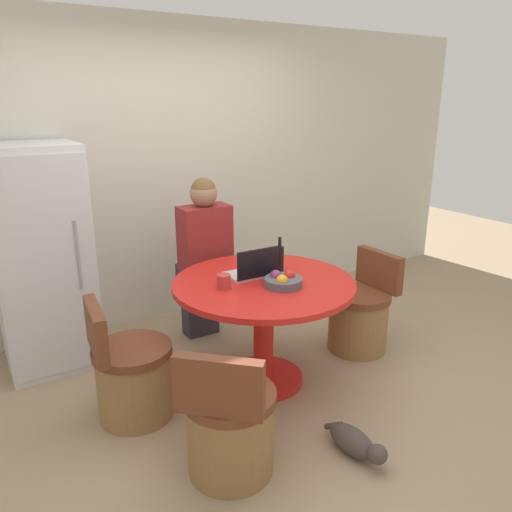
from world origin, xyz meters
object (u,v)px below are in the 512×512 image
(chair_right_side, at_px, (360,316))
(cat, at_px, (355,442))
(dining_table, at_px, (264,308))
(laptop, at_px, (253,270))
(refrigerator, at_px, (41,259))
(chair_near_left_corner, at_px, (230,427))
(person_seated, at_px, (203,252))
(bottle, at_px, (280,258))
(chair_left_side, at_px, (132,377))
(fruit_bowl, at_px, (283,281))

(chair_right_side, relative_size, cat, 1.73)
(dining_table, distance_m, laptop, 0.27)
(refrigerator, relative_size, chair_near_left_corner, 2.10)
(refrigerator, bearing_deg, chair_right_side, -27.04)
(person_seated, bearing_deg, refrigerator, -13.11)
(laptop, bearing_deg, bottle, -179.49)
(dining_table, relative_size, cat, 2.72)
(dining_table, relative_size, bottle, 4.97)
(person_seated, bearing_deg, dining_table, 93.12)
(refrigerator, height_order, bottle, refrigerator)
(dining_table, bearing_deg, bottle, 29.70)
(chair_right_side, bearing_deg, dining_table, -90.00)
(refrigerator, xyz_separation_m, laptop, (1.20, -1.00, -0.01))
(chair_near_left_corner, relative_size, chair_left_side, 1.00)
(chair_right_side, bearing_deg, fruit_bowl, -80.59)
(chair_near_left_corner, distance_m, fruit_bowl, 1.02)
(chair_left_side, distance_m, chair_right_side, 1.85)
(person_seated, bearing_deg, cat, 92.41)
(dining_table, bearing_deg, chair_left_side, 174.26)
(chair_right_side, distance_m, cat, 1.32)
(chair_left_side, height_order, fruit_bowl, fruit_bowl)
(cat, bearing_deg, chair_left_side, -142.32)
(refrigerator, distance_m, fruit_bowl, 1.79)
(fruit_bowl, xyz_separation_m, bottle, (0.15, 0.26, 0.06))
(laptop, bearing_deg, chair_right_side, 174.12)
(chair_near_left_corner, height_order, bottle, bottle)
(chair_left_side, bearing_deg, cat, -131.34)
(refrigerator, height_order, cat, refrigerator)
(dining_table, xyz_separation_m, person_seated, (-0.05, 0.84, 0.19))
(laptop, relative_size, fruit_bowl, 1.31)
(chair_right_side, height_order, laptop, laptop)
(chair_left_side, height_order, person_seated, person_seated)
(refrigerator, xyz_separation_m, person_seated, (1.17, -0.27, -0.07))
(refrigerator, relative_size, chair_left_side, 2.10)
(bottle, bearing_deg, laptop, -179.49)
(refrigerator, relative_size, person_seated, 1.21)
(laptop, distance_m, bottle, 0.23)
(chair_right_side, bearing_deg, chair_left_side, -93.47)
(dining_table, bearing_deg, chair_right_side, 1.21)
(refrigerator, height_order, chair_left_side, refrigerator)
(refrigerator, height_order, person_seated, refrigerator)
(laptop, bearing_deg, chair_left_side, 1.51)
(chair_right_side, distance_m, bottle, 0.93)
(refrigerator, relative_size, fruit_bowl, 6.60)
(dining_table, distance_m, person_seated, 0.86)
(dining_table, distance_m, bottle, 0.38)
(dining_table, bearing_deg, fruit_bowl, -68.22)
(chair_near_left_corner, bearing_deg, chair_right_side, -112.57)
(cat, bearing_deg, dining_table, 176.52)
(chair_left_side, height_order, chair_right_side, same)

